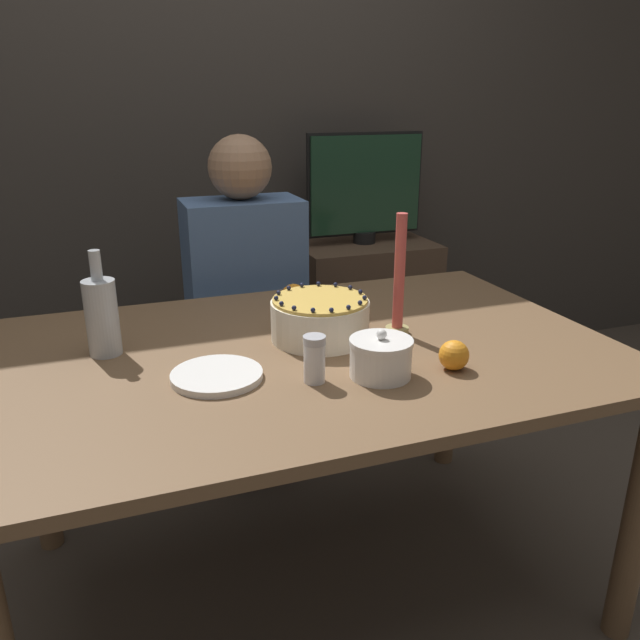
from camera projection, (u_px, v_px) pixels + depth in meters
name	position (u px, v px, depth m)	size (l,w,h in m)	color
ground_plane	(309.00, 583.00, 1.83)	(12.00, 12.00, 0.00)	#4C4238
wall_behind	(198.00, 107.00, 2.62)	(8.00, 0.05, 2.60)	#38332D
dining_table	(307.00, 384.00, 1.61)	(1.54, 1.01, 0.74)	brown
cake	(320.00, 319.00, 1.62)	(0.26, 0.26, 0.12)	#EFE5CC
sugar_bowl	(381.00, 357.00, 1.40)	(0.14, 0.14, 0.11)	white
sugar_shaker	(314.00, 359.00, 1.37)	(0.05, 0.05, 0.11)	white
plate_stack	(217.00, 376.00, 1.40)	(0.21, 0.21, 0.02)	white
candle	(399.00, 285.00, 1.62)	(0.06, 0.06, 0.32)	tan
bottle	(102.00, 316.00, 1.50)	(0.08, 0.08, 0.26)	#B2B7BC
orange_fruit_0	(454.00, 355.00, 1.44)	(0.07, 0.07, 0.07)	orange
orange_fruit_1	(294.00, 298.00, 1.83)	(0.08, 0.08, 0.08)	orange
person_man_blue_shirt	(247.00, 331.00, 2.27)	(0.40, 0.34, 1.23)	#2D2D38
side_cabinet	(362.00, 318.00, 2.93)	(0.61, 0.42, 0.72)	#4C3828
tv_monitor	(365.00, 187.00, 2.72)	(0.54, 0.10, 0.48)	black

